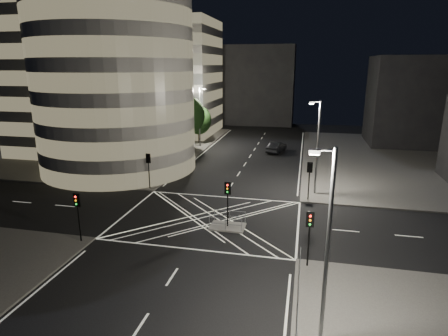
% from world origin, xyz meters
% --- Properties ---
extents(ground, '(120.00, 120.00, 0.00)m').
position_xyz_m(ground, '(0.00, 0.00, 0.00)').
color(ground, black).
rests_on(ground, ground).
extents(sidewalk_far_left, '(42.00, 42.00, 0.15)m').
position_xyz_m(sidewalk_far_left, '(-29.00, 27.00, 0.07)').
color(sidewalk_far_left, '#4A4846').
rests_on(sidewalk_far_left, ground).
extents(central_island, '(3.00, 2.00, 0.15)m').
position_xyz_m(central_island, '(2.00, -1.50, 0.07)').
color(central_island, slate).
rests_on(central_island, ground).
extents(office_tower_curved, '(30.00, 29.00, 27.20)m').
position_xyz_m(office_tower_curved, '(-20.74, 18.74, 12.65)').
color(office_tower_curved, gray).
rests_on(office_tower_curved, sidewalk_far_left).
extents(office_block_rear, '(24.00, 16.00, 22.00)m').
position_xyz_m(office_block_rear, '(-22.00, 42.00, 11.15)').
color(office_block_rear, gray).
rests_on(office_block_rear, sidewalk_far_left).
extents(building_right_far, '(14.00, 12.00, 15.00)m').
position_xyz_m(building_right_far, '(26.00, 40.00, 7.65)').
color(building_right_far, black).
rests_on(building_right_far, sidewalk_far_right).
extents(building_far_end, '(18.00, 8.00, 18.00)m').
position_xyz_m(building_far_end, '(-4.00, 58.00, 9.00)').
color(building_far_end, black).
rests_on(building_far_end, ground).
extents(tree_a, '(4.72, 4.72, 7.17)m').
position_xyz_m(tree_a, '(-10.50, 9.00, 4.60)').
color(tree_a, black).
rests_on(tree_a, sidewalk_far_left).
extents(tree_b, '(4.46, 4.46, 7.02)m').
position_xyz_m(tree_b, '(-10.50, 15.00, 4.59)').
color(tree_b, black).
rests_on(tree_b, sidewalk_far_left).
extents(tree_c, '(4.14, 4.14, 6.93)m').
position_xyz_m(tree_c, '(-10.50, 21.00, 4.68)').
color(tree_c, black).
rests_on(tree_c, sidewalk_far_left).
extents(tree_d, '(5.31, 5.31, 8.75)m').
position_xyz_m(tree_d, '(-10.50, 27.00, 5.84)').
color(tree_d, black).
rests_on(tree_d, sidewalk_far_left).
extents(tree_e, '(4.43, 4.43, 6.55)m').
position_xyz_m(tree_e, '(-10.50, 33.00, 4.14)').
color(tree_e, black).
rests_on(tree_e, sidewalk_far_left).
extents(traffic_signal_fl, '(0.55, 0.22, 4.00)m').
position_xyz_m(traffic_signal_fl, '(-8.80, 6.80, 2.91)').
color(traffic_signal_fl, black).
rests_on(traffic_signal_fl, sidewalk_far_left).
extents(traffic_signal_nl, '(0.55, 0.22, 4.00)m').
position_xyz_m(traffic_signal_nl, '(-8.80, -6.80, 2.91)').
color(traffic_signal_nl, black).
rests_on(traffic_signal_nl, sidewalk_near_left).
extents(traffic_signal_fr, '(0.55, 0.22, 4.00)m').
position_xyz_m(traffic_signal_fr, '(8.80, 6.80, 2.91)').
color(traffic_signal_fr, black).
rests_on(traffic_signal_fr, sidewalk_far_right).
extents(traffic_signal_nr, '(0.55, 0.22, 4.00)m').
position_xyz_m(traffic_signal_nr, '(8.80, -6.80, 2.91)').
color(traffic_signal_nr, black).
rests_on(traffic_signal_nr, sidewalk_near_right).
extents(traffic_signal_island, '(0.55, 0.22, 4.00)m').
position_xyz_m(traffic_signal_island, '(2.00, -1.50, 2.91)').
color(traffic_signal_island, black).
rests_on(traffic_signal_island, central_island).
extents(street_lamp_left_near, '(1.25, 0.25, 10.00)m').
position_xyz_m(street_lamp_left_near, '(-9.44, 12.00, 5.54)').
color(street_lamp_left_near, slate).
rests_on(street_lamp_left_near, sidewalk_far_left).
extents(street_lamp_left_far, '(1.25, 0.25, 10.00)m').
position_xyz_m(street_lamp_left_far, '(-9.44, 30.00, 5.54)').
color(street_lamp_left_far, slate).
rests_on(street_lamp_left_far, sidewalk_far_left).
extents(street_lamp_right_far, '(1.25, 0.25, 10.00)m').
position_xyz_m(street_lamp_right_far, '(9.44, 9.00, 5.54)').
color(street_lamp_right_far, slate).
rests_on(street_lamp_right_far, sidewalk_far_right).
extents(street_lamp_right_near, '(1.25, 0.25, 10.00)m').
position_xyz_m(street_lamp_right_near, '(9.44, -14.00, 5.54)').
color(street_lamp_right_near, slate).
rests_on(street_lamp_right_near, sidewalk_near_right).
extents(railing_near_right, '(0.06, 11.70, 1.10)m').
position_xyz_m(railing_near_right, '(8.30, -12.15, 0.70)').
color(railing_near_right, slate).
rests_on(railing_near_right, sidewalk_near_right).
extents(railing_island_south, '(2.80, 0.06, 1.10)m').
position_xyz_m(railing_island_south, '(2.00, -2.40, 0.70)').
color(railing_island_south, slate).
rests_on(railing_island_south, central_island).
extents(railing_island_north, '(2.80, 0.06, 1.10)m').
position_xyz_m(railing_island_north, '(2.00, -0.60, 0.70)').
color(railing_island_north, slate).
rests_on(railing_island_north, central_island).
extents(sedan, '(3.05, 5.48, 1.71)m').
position_xyz_m(sedan, '(3.74, 28.59, 0.85)').
color(sedan, black).
rests_on(sedan, ground).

